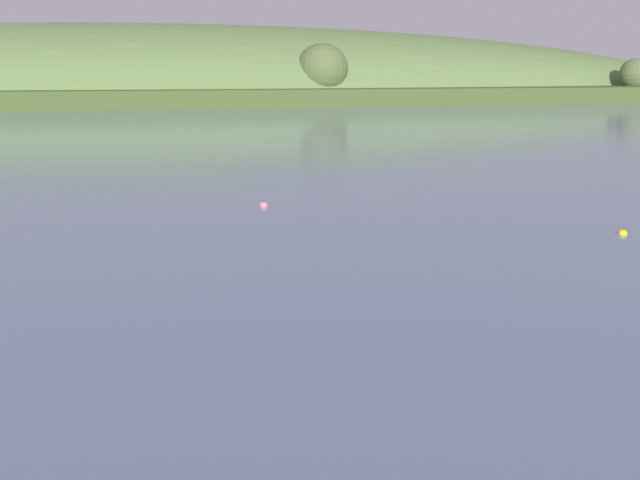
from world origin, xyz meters
TOP-DOWN VIEW (x-y plane):
  - far_shoreline_hill at (32.95, 272.17)m, footprint 495.97×98.38m
  - mooring_buoy_foreground at (10.77, 54.15)m, footprint 0.65×0.65m
  - mooring_buoy_midchannel at (27.46, 36.10)m, footprint 0.56×0.56m

SIDE VIEW (x-z plane):
  - mooring_buoy_foreground at x=10.77m, z-range -0.37..0.37m
  - mooring_buoy_midchannel at x=27.46m, z-range -0.32..0.32m
  - far_shoreline_hill at x=32.95m, z-range -22.16..22.63m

